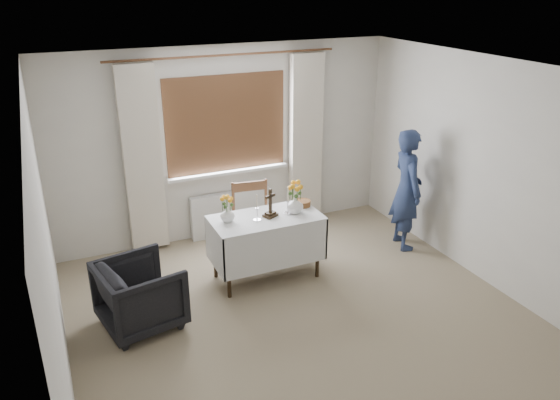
# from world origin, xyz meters

# --- Properties ---
(ground) EXTENTS (5.00, 5.00, 0.00)m
(ground) POSITION_xyz_m (0.00, 0.00, 0.00)
(ground) COLOR gray
(ground) RESTS_ON ground
(altar_table) EXTENTS (1.24, 0.64, 0.76)m
(altar_table) POSITION_xyz_m (-0.01, 1.16, 0.38)
(altar_table) COLOR silver
(altar_table) RESTS_ON ground
(wooden_chair) EXTENTS (0.52, 0.52, 1.02)m
(wooden_chair) POSITION_xyz_m (-0.03, 1.48, 0.51)
(wooden_chair) COLOR brown
(wooden_chair) RESTS_ON ground
(armchair) EXTENTS (0.89, 0.87, 0.69)m
(armchair) POSITION_xyz_m (-1.52, 0.80, 0.35)
(armchair) COLOR black
(armchair) RESTS_ON ground
(person) EXTENTS (0.48, 0.63, 1.55)m
(person) POSITION_xyz_m (1.92, 1.18, 0.78)
(person) COLOR navy
(person) RESTS_ON ground
(radiator) EXTENTS (1.10, 0.10, 0.60)m
(radiator) POSITION_xyz_m (0.00, 2.42, 0.30)
(radiator) COLOR silver
(radiator) RESTS_ON ground
(wooden_cross) EXTENTS (0.19, 0.17, 0.33)m
(wooden_cross) POSITION_xyz_m (0.04, 1.15, 0.93)
(wooden_cross) COLOR black
(wooden_cross) RESTS_ON altar_table
(candlestick_left) EXTENTS (0.10, 0.10, 0.30)m
(candlestick_left) POSITION_xyz_m (-0.14, 1.12, 0.91)
(candlestick_left) COLOR white
(candlestick_left) RESTS_ON altar_table
(candlestick_right) EXTENTS (0.10, 0.10, 0.32)m
(candlestick_right) POSITION_xyz_m (0.25, 1.14, 0.92)
(candlestick_right) COLOR white
(candlestick_right) RESTS_ON altar_table
(flower_vase_left) EXTENTS (0.19, 0.19, 0.17)m
(flower_vase_left) POSITION_xyz_m (-0.44, 1.22, 0.85)
(flower_vase_left) COLOR white
(flower_vase_left) RESTS_ON altar_table
(flower_vase_right) EXTENTS (0.22, 0.22, 0.20)m
(flower_vase_right) POSITION_xyz_m (0.34, 1.14, 0.86)
(flower_vase_right) COLOR white
(flower_vase_right) RESTS_ON altar_table
(wicker_basket) EXTENTS (0.21, 0.21, 0.07)m
(wicker_basket) POSITION_xyz_m (0.50, 1.28, 0.80)
(wicker_basket) COLOR brown
(wicker_basket) RESTS_ON altar_table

